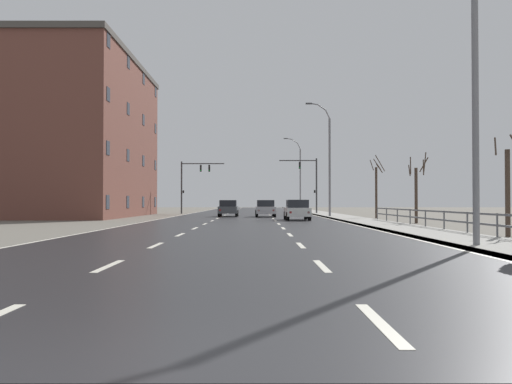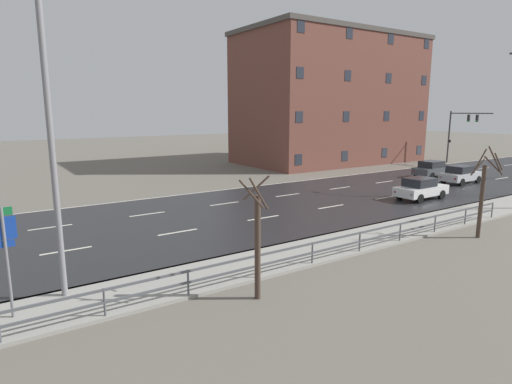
{
  "view_description": "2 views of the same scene",
  "coord_description": "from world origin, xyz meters",
  "px_view_note": "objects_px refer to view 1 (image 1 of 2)",
  "views": [
    {
      "loc": [
        0.89,
        -4.1,
        1.43
      ],
      "look_at": [
        0.94,
        65.99,
        2.71
      ],
      "focal_mm": 36.85,
      "sensor_mm": 36.0,
      "label": 1
    },
    {
      "loc": [
        22.37,
        9.86,
        6.26
      ],
      "look_at": [
        0.0,
        24.62,
        1.1
      ],
      "focal_mm": 29.83,
      "sensor_mm": 36.0,
      "label": 2
    }
  ],
  "objects_px": {
    "car_distant": "(265,208)",
    "brick_building": "(73,138)",
    "street_lamp_distant": "(299,175)",
    "traffic_signal_left": "(192,178)",
    "car_near_right": "(228,208)",
    "traffic_signal_right": "(310,178)",
    "street_lamp_midground": "(328,161)",
    "car_far_left": "(297,210)",
    "street_lamp_foreground": "(470,66)"
  },
  "relations": [
    {
      "from": "car_distant",
      "to": "brick_building",
      "type": "xyz_separation_m",
      "value": [
        -18.47,
        1.66,
        6.78
      ]
    },
    {
      "from": "street_lamp_distant",
      "to": "traffic_signal_left",
      "type": "distance_m",
      "value": 22.45
    },
    {
      "from": "street_lamp_distant",
      "to": "car_near_right",
      "type": "bearing_deg",
      "value": -107.32
    },
    {
      "from": "traffic_signal_right",
      "to": "car_near_right",
      "type": "bearing_deg",
      "value": -129.67
    },
    {
      "from": "car_near_right",
      "to": "street_lamp_midground",
      "type": "bearing_deg",
      "value": -13.94
    },
    {
      "from": "car_far_left",
      "to": "car_distant",
      "type": "bearing_deg",
      "value": 103.72
    },
    {
      "from": "traffic_signal_right",
      "to": "brick_building",
      "type": "height_order",
      "value": "brick_building"
    },
    {
      "from": "street_lamp_midground",
      "to": "traffic_signal_right",
      "type": "xyz_separation_m",
      "value": [
        -0.29,
        13.0,
        -1.0
      ]
    },
    {
      "from": "car_near_right",
      "to": "car_distant",
      "type": "xyz_separation_m",
      "value": [
        3.5,
        -1.04,
        0.0
      ]
    },
    {
      "from": "street_lamp_foreground",
      "to": "street_lamp_midground",
      "type": "distance_m",
      "value": 31.68
    },
    {
      "from": "street_lamp_midground",
      "to": "street_lamp_distant",
      "type": "height_order",
      "value": "street_lamp_distant"
    },
    {
      "from": "street_lamp_foreground",
      "to": "car_distant",
      "type": "distance_m",
      "value": 33.72
    },
    {
      "from": "traffic_signal_right",
      "to": "car_far_left",
      "type": "bearing_deg",
      "value": -98.71
    },
    {
      "from": "car_far_left",
      "to": "traffic_signal_left",
      "type": "bearing_deg",
      "value": 115.36
    },
    {
      "from": "street_lamp_midground",
      "to": "car_near_right",
      "type": "distance_m",
      "value": 10.42
    },
    {
      "from": "street_lamp_distant",
      "to": "car_distant",
      "type": "height_order",
      "value": "street_lamp_distant"
    },
    {
      "from": "street_lamp_midground",
      "to": "street_lamp_distant",
      "type": "xyz_separation_m",
      "value": [
        -0.03,
        31.67,
        0.27
      ]
    },
    {
      "from": "street_lamp_foreground",
      "to": "car_near_right",
      "type": "xyz_separation_m",
      "value": [
        -9.2,
        33.93,
        -4.79
      ]
    },
    {
      "from": "street_lamp_distant",
      "to": "traffic_signal_left",
      "type": "bearing_deg",
      "value": -128.96
    },
    {
      "from": "car_far_left",
      "to": "car_near_right",
      "type": "xyz_separation_m",
      "value": [
        -5.77,
        9.79,
        0.0
      ]
    },
    {
      "from": "street_lamp_foreground",
      "to": "car_distant",
      "type": "bearing_deg",
      "value": 99.82
    },
    {
      "from": "traffic_signal_right",
      "to": "street_lamp_distant",
      "type": "bearing_deg",
      "value": 89.21
    },
    {
      "from": "traffic_signal_left",
      "to": "traffic_signal_right",
      "type": "bearing_deg",
      "value": -5.12
    },
    {
      "from": "street_lamp_midground",
      "to": "street_lamp_distant",
      "type": "distance_m",
      "value": 31.68
    },
    {
      "from": "car_far_left",
      "to": "car_near_right",
      "type": "relative_size",
      "value": 1.0
    },
    {
      "from": "car_near_right",
      "to": "traffic_signal_left",
      "type": "bearing_deg",
      "value": 112.18
    },
    {
      "from": "car_distant",
      "to": "street_lamp_midground",
      "type": "bearing_deg",
      "value": -12.99
    },
    {
      "from": "street_lamp_midground",
      "to": "car_distant",
      "type": "bearing_deg",
      "value": 167.95
    },
    {
      "from": "street_lamp_midground",
      "to": "brick_building",
      "type": "xyz_separation_m",
      "value": [
        -24.16,
        2.87,
        2.43
      ]
    },
    {
      "from": "traffic_signal_left",
      "to": "car_distant",
      "type": "xyz_separation_m",
      "value": [
        8.43,
        -13.03,
        -3.43
      ]
    },
    {
      "from": "street_lamp_foreground",
      "to": "traffic_signal_right",
      "type": "relative_size",
      "value": 1.77
    },
    {
      "from": "car_near_right",
      "to": "brick_building",
      "type": "relative_size",
      "value": 0.19
    },
    {
      "from": "street_lamp_distant",
      "to": "car_far_left",
      "type": "bearing_deg",
      "value": -94.96
    },
    {
      "from": "car_near_right",
      "to": "car_distant",
      "type": "distance_m",
      "value": 3.65
    },
    {
      "from": "traffic_signal_right",
      "to": "brick_building",
      "type": "distance_m",
      "value": 26.16
    },
    {
      "from": "traffic_signal_left",
      "to": "street_lamp_distant",
      "type": "bearing_deg",
      "value": 51.04
    },
    {
      "from": "street_lamp_foreground",
      "to": "car_far_left",
      "type": "relative_size",
      "value": 2.77
    },
    {
      "from": "car_distant",
      "to": "brick_building",
      "type": "relative_size",
      "value": 0.19
    },
    {
      "from": "traffic_signal_right",
      "to": "car_distant",
      "type": "height_order",
      "value": "traffic_signal_right"
    },
    {
      "from": "traffic_signal_left",
      "to": "brick_building",
      "type": "distance_m",
      "value": 15.53
    },
    {
      "from": "traffic_signal_right",
      "to": "car_near_right",
      "type": "height_order",
      "value": "traffic_signal_right"
    },
    {
      "from": "street_lamp_distant",
      "to": "traffic_signal_right",
      "type": "relative_size",
      "value": 1.72
    },
    {
      "from": "street_lamp_midground",
      "to": "street_lamp_distant",
      "type": "relative_size",
      "value": 0.94
    },
    {
      "from": "traffic_signal_left",
      "to": "car_distant",
      "type": "distance_m",
      "value": 15.89
    },
    {
      "from": "car_near_right",
      "to": "brick_building",
      "type": "bearing_deg",
      "value": 177.48
    },
    {
      "from": "traffic_signal_left",
      "to": "car_far_left",
      "type": "bearing_deg",
      "value": -63.84
    },
    {
      "from": "street_lamp_midground",
      "to": "traffic_signal_left",
      "type": "height_order",
      "value": "street_lamp_midground"
    },
    {
      "from": "street_lamp_foreground",
      "to": "traffic_signal_left",
      "type": "distance_m",
      "value": 48.06
    },
    {
      "from": "car_near_right",
      "to": "car_distant",
      "type": "bearing_deg",
      "value": -16.7
    },
    {
      "from": "street_lamp_distant",
      "to": "car_far_left",
      "type": "xyz_separation_m",
      "value": [
        -3.4,
        -39.21,
        -4.62
      ]
    }
  ]
}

